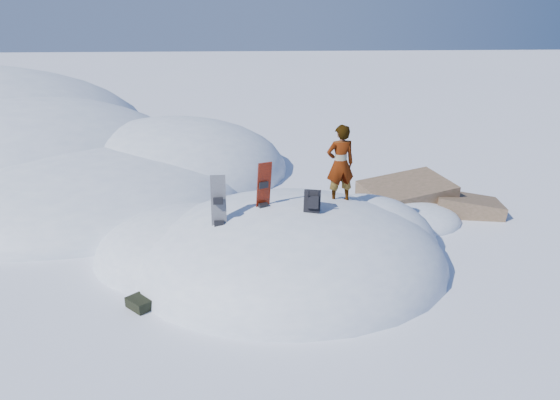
{
  "coord_description": "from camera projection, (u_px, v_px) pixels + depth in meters",
  "views": [
    {
      "loc": [
        -0.91,
        -10.92,
        5.46
      ],
      "look_at": [
        -0.19,
        0.3,
        1.43
      ],
      "focal_mm": 35.0,
      "sensor_mm": 36.0,
      "label": 1
    }
  ],
  "objects": [
    {
      "name": "ground",
      "position": [
        289.0,
        265.0,
        12.15
      ],
      "size": [
        120.0,
        120.0,
        0.0
      ],
      "primitive_type": "plane",
      "color": "white",
      "rests_on": "ground"
    },
    {
      "name": "snow_mound",
      "position": [
        281.0,
        260.0,
        12.37
      ],
      "size": [
        8.0,
        6.0,
        3.0
      ],
      "color": "white",
      "rests_on": "ground"
    },
    {
      "name": "gear_pile",
      "position": [
        151.0,
        298.0,
        10.54
      ],
      "size": [
        0.97,
        0.85,
        0.25
      ],
      "rotation": [
        0.0,
        0.0,
        0.77
      ],
      "color": "black",
      "rests_on": "ground"
    },
    {
      "name": "rock_outcrop",
      "position": [
        413.0,
        212.0,
        15.2
      ],
      "size": [
        4.68,
        4.41,
        1.68
      ],
      "color": "brown",
      "rests_on": "ground"
    },
    {
      "name": "person",
      "position": [
        340.0,
        164.0,
        11.85
      ],
      "size": [
        0.71,
        0.54,
        1.75
      ],
      "primitive_type": "imported",
      "rotation": [
        0.0,
        0.0,
        3.34
      ],
      "color": "slate",
      "rests_on": "snow_mound"
    },
    {
      "name": "snowboard_red",
      "position": [
        263.0,
        198.0,
        11.41
      ],
      "size": [
        0.38,
        0.36,
        1.61
      ],
      "rotation": [
        0.0,
        0.0,
        0.4
      ],
      "color": "red",
      "rests_on": "snow_mound"
    },
    {
      "name": "snowboard_dark",
      "position": [
        219.0,
        214.0,
        10.93
      ],
      "size": [
        0.31,
        0.27,
        1.62
      ],
      "rotation": [
        0.0,
        0.0,
        0.02
      ],
      "color": "black",
      "rests_on": "snow_mound"
    },
    {
      "name": "backpack",
      "position": [
        312.0,
        201.0,
        11.19
      ],
      "size": [
        0.4,
        0.46,
        0.55
      ],
      "rotation": [
        0.0,
        0.0,
        -0.21
      ],
      "color": "black",
      "rests_on": "snow_mound"
    }
  ]
}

